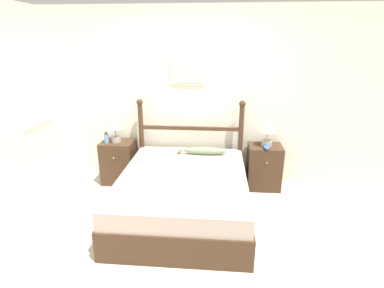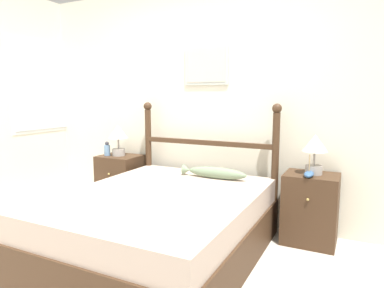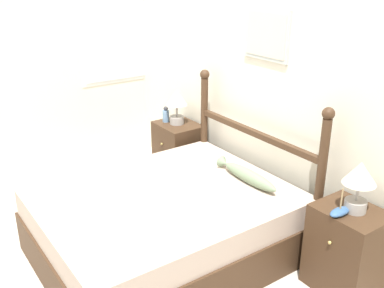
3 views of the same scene
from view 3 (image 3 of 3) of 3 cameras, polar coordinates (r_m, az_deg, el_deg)
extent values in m
plane|color=#B7AD9E|center=(3.66, -12.84, -16.13)|extent=(16.00, 16.00, 0.00)
cube|color=beige|center=(3.96, 9.32, 7.79)|extent=(6.40, 0.06, 2.55)
cube|color=#ADB7B2|center=(3.84, 9.48, 13.55)|extent=(0.50, 0.02, 0.42)
cube|color=beige|center=(3.83, 9.35, 13.54)|extent=(0.44, 0.01, 0.36)
cube|color=white|center=(5.41, -9.71, 13.64)|extent=(0.01, 0.91, 1.14)
cube|color=silver|center=(5.40, -9.67, 13.63)|extent=(0.01, 0.83, 1.06)
cube|color=#3D2819|center=(3.72, -3.38, -11.60)|extent=(1.54, 1.92, 0.34)
cube|color=tan|center=(3.58, -3.48, -7.90)|extent=(1.50, 1.88, 0.21)
cylinder|color=#3D2819|center=(4.53, 1.54, 0.94)|extent=(0.07, 0.07, 1.20)
sphere|color=#3D2819|center=(4.35, 1.63, 8.83)|extent=(0.09, 0.09, 0.09)
cylinder|color=#3D2819|center=(3.57, 15.81, -6.07)|extent=(0.07, 0.07, 1.20)
sphere|color=#3D2819|center=(3.32, 16.94, 3.72)|extent=(0.09, 0.09, 0.09)
cube|color=#3D2819|center=(3.91, 8.00, 1.36)|extent=(1.47, 0.05, 0.05)
cube|color=#3D2819|center=(4.86, -1.77, -1.05)|extent=(0.48, 0.39, 0.65)
sphere|color=tan|center=(4.71, -3.88, 0.00)|extent=(0.02, 0.02, 0.02)
cube|color=#3D2819|center=(3.47, 18.99, -12.62)|extent=(0.48, 0.39, 0.65)
sphere|color=tan|center=(3.25, 17.08, -11.88)|extent=(0.02, 0.02, 0.02)
cylinder|color=gray|center=(4.74, -1.93, 3.07)|extent=(0.15, 0.15, 0.08)
cylinder|color=gray|center=(4.70, -1.94, 4.28)|extent=(0.02, 0.02, 0.13)
cone|color=beige|center=(4.66, -1.97, 5.94)|extent=(0.23, 0.23, 0.16)
cylinder|color=gray|center=(3.28, 20.03, -7.35)|extent=(0.15, 0.15, 0.08)
cylinder|color=gray|center=(3.23, 20.27, -5.72)|extent=(0.02, 0.02, 0.13)
cone|color=beige|center=(3.17, 20.60, -3.45)|extent=(0.23, 0.23, 0.16)
cylinder|color=#668CB2|center=(4.80, -3.34, 3.57)|extent=(0.07, 0.07, 0.13)
sphere|color=#333338|center=(4.77, -3.36, 4.51)|extent=(0.05, 0.05, 0.05)
ellipsoid|color=#335684|center=(3.20, 18.26, -8.18)|extent=(0.08, 0.18, 0.05)
cylinder|color=#997F56|center=(3.16, 18.48, -6.60)|extent=(0.01, 0.01, 0.15)
ellipsoid|color=gray|center=(3.70, 7.29, -4.12)|extent=(0.60, 0.10, 0.11)
cone|color=gray|center=(3.93, 4.05, -2.39)|extent=(0.07, 0.10, 0.10)
camera|label=1|loc=(2.82, -71.55, 3.97)|focal=28.00mm
camera|label=2|loc=(1.66, -57.88, -21.20)|focal=32.00mm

